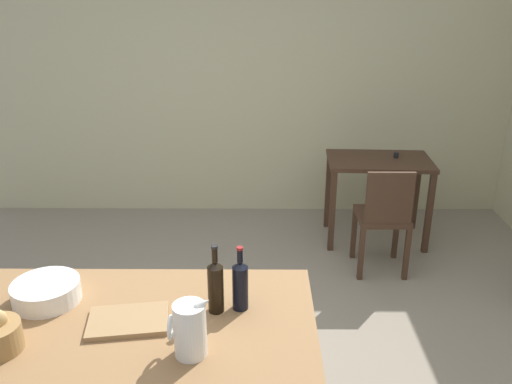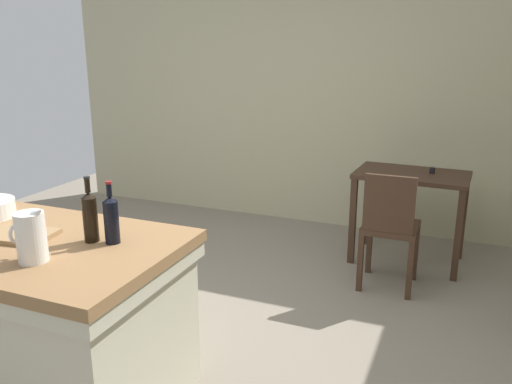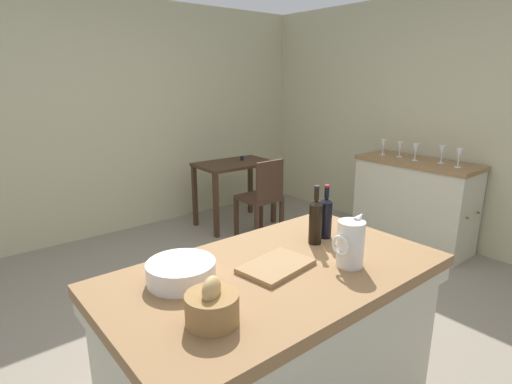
{
  "view_description": "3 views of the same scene",
  "coord_description": "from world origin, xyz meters",
  "views": [
    {
      "loc": [
        0.09,
        -2.63,
        2.26
      ],
      "look_at": [
        0.07,
        0.64,
        0.95
      ],
      "focal_mm": 37.59,
      "sensor_mm": 36.0,
      "label": 1
    },
    {
      "loc": [
        1.56,
        -2.51,
        1.81
      ],
      "look_at": [
        0.27,
        0.62,
        0.84
      ],
      "focal_mm": 36.82,
      "sensor_mm": 36.0,
      "label": 2
    },
    {
      "loc": [
        -1.68,
        -2.01,
        1.75
      ],
      "look_at": [
        0.27,
        0.38,
        0.89
      ],
      "focal_mm": 28.66,
      "sensor_mm": 36.0,
      "label": 3
    }
  ],
  "objects": [
    {
      "name": "wooden_chair",
      "position": [
        1.08,
        1.25,
        0.5
      ],
      "size": [
        0.4,
        0.4,
        0.92
      ],
      "color": "#3D281C",
      "rests_on": "ground"
    },
    {
      "name": "wine_glass_far_right",
      "position": [
        2.24,
        0.56,
        1.04
      ],
      "size": [
        0.07,
        0.07,
        0.17
      ],
      "color": "white",
      "rests_on": "side_cabinet"
    },
    {
      "name": "bread_basket",
      "position": [
        -0.96,
        -0.87,
        0.94
      ],
      "size": [
        0.2,
        0.2,
        0.19
      ],
      "color": "olive",
      "rests_on": "island_table"
    },
    {
      "name": "cutting_board",
      "position": [
        -0.47,
        -0.69,
        0.88
      ],
      "size": [
        0.37,
        0.28,
        0.02
      ],
      "primitive_type": "cube",
      "rotation": [
        0.0,
        0.0,
        0.15
      ],
      "color": "#99754C",
      "rests_on": "island_table"
    },
    {
      "name": "wine_glass_far_left",
      "position": [
        2.23,
        -0.27,
        1.05
      ],
      "size": [
        0.07,
        0.07,
        0.18
      ],
      "color": "white",
      "rests_on": "side_cabinet"
    },
    {
      "name": "side_cabinet",
      "position": [
        2.26,
        0.15,
        0.46
      ],
      "size": [
        0.52,
        1.24,
        0.93
      ],
      "color": "olive",
      "rests_on": "ground"
    },
    {
      "name": "writing_desk",
      "position": [
        1.15,
        1.86,
        0.65
      ],
      "size": [
        0.92,
        0.6,
        0.83
      ],
      "color": "#3D281C",
      "rests_on": "ground"
    },
    {
      "name": "wall_right",
      "position": [
        2.6,
        0.0,
        1.3
      ],
      "size": [
        0.12,
        5.2,
        2.6
      ],
      "primitive_type": "cube",
      "color": "#B7B28E",
      "rests_on": "ground"
    },
    {
      "name": "wine_bottle_dark",
      "position": [
        0.01,
        -0.57,
        1.0
      ],
      "size": [
        0.07,
        0.07,
        0.31
      ],
      "color": "black",
      "rests_on": "island_table"
    },
    {
      "name": "wash_bowl",
      "position": [
        -0.89,
        -0.52,
        0.92
      ],
      "size": [
        0.31,
        0.31,
        0.1
      ],
      "primitive_type": "cylinder",
      "color": "white",
      "rests_on": "island_table"
    },
    {
      "name": "pitcher",
      "position": [
        -0.18,
        -0.89,
        0.99
      ],
      "size": [
        0.17,
        0.13,
        0.27
      ],
      "color": "white",
      "rests_on": "island_table"
    },
    {
      "name": "island_table",
      "position": [
        -0.48,
        -0.69,
        0.47
      ],
      "size": [
        1.64,
        0.93,
        0.87
      ],
      "color": "olive",
      "rests_on": "ground"
    },
    {
      "name": "wine_glass_middle",
      "position": [
        2.22,
        0.16,
        1.04
      ],
      "size": [
        0.07,
        0.07,
        0.17
      ],
      "color": "white",
      "rests_on": "side_cabinet"
    },
    {
      "name": "wine_glass_left",
      "position": [
        2.3,
        -0.07,
        1.05
      ],
      "size": [
        0.07,
        0.07,
        0.18
      ],
      "color": "white",
      "rests_on": "side_cabinet"
    },
    {
      "name": "wall_back",
      "position": [
        0.0,
        2.6,
        1.3
      ],
      "size": [
        5.32,
        0.12,
        2.6
      ],
      "primitive_type": "cube",
      "color": "#B7B28E",
      "rests_on": "ground"
    },
    {
      "name": "ground_plane",
      "position": [
        0.0,
        0.0,
        0.0
      ],
      "size": [
        6.76,
        6.76,
        0.0
      ],
      "primitive_type": "plane",
      "color": "gray"
    },
    {
      "name": "wine_bottle_amber",
      "position": [
        -0.1,
        -0.59,
        1.0
      ],
      "size": [
        0.07,
        0.07,
        0.33
      ],
      "color": "black",
      "rests_on": "island_table"
    },
    {
      "name": "wine_glass_right",
      "position": [
        2.27,
        0.38,
        1.04
      ],
      "size": [
        0.07,
        0.07,
        0.16
      ],
      "color": "white",
      "rests_on": "side_cabinet"
    }
  ]
}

